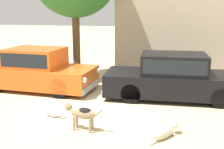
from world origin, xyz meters
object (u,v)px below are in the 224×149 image
Objects in this scene: parked_sedan_nearest at (37,69)px; stray_cat at (53,114)px; stray_dog_spotted at (81,113)px; parked_sedan_second at (174,77)px; stray_dog_tan at (167,131)px.

stray_cat is at bearing -52.07° from parked_sedan_nearest.
parked_sedan_nearest is 7.26× the size of stray_cat.
stray_dog_spotted is at bearing -45.51° from parked_sedan_nearest.
parked_sedan_second is 7.62× the size of stray_cat.
stray_dog_spotted is at bearing 127.61° from stray_dog_tan.
parked_sedan_nearest is 3.10m from stray_cat.
parked_sedan_second is 3.78m from stray_dog_spotted.
parked_sedan_second is 3.10m from stray_dog_tan.
parked_sedan_nearest reaches higher than parked_sedan_second.
stray_cat is (-3.25, -2.37, -0.66)m from parked_sedan_second.
parked_sedan_nearest reaches higher than stray_dog_tan.
stray_dog_tan is 1.49× the size of stray_cat.
parked_sedan_second is at bearing 33.97° from stray_dog_tan.
parked_sedan_nearest is 4.19m from stray_dog_spotted.
parked_sedan_nearest reaches higher than stray_cat.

